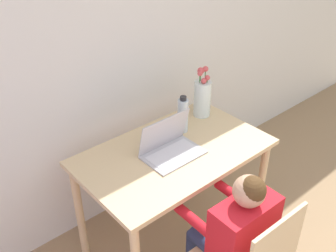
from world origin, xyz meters
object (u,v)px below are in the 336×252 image
at_px(laptop, 170,145).
at_px(flower_vase, 202,97).
at_px(person_seated, 235,229).
at_px(water_bottle, 183,115).

relative_size(laptop, flower_vase, 1.00).
xyz_separation_m(person_seated, laptop, (0.05, 0.57, 0.20)).
bearing_deg(flower_vase, person_seated, -123.78).
bearing_deg(laptop, person_seated, -95.14).
bearing_deg(laptop, flower_vase, 22.83).
distance_m(person_seated, water_bottle, 0.80).
bearing_deg(water_bottle, laptop, -150.05).
relative_size(flower_vase, water_bottle, 1.41).
xyz_separation_m(laptop, water_bottle, (0.22, 0.13, 0.06)).
height_order(laptop, flower_vase, flower_vase).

